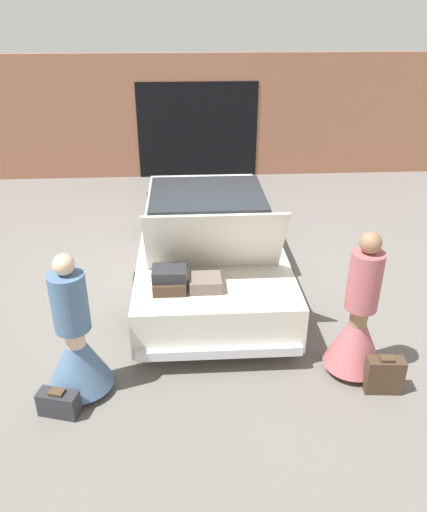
{
  "coord_description": "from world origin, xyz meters",
  "views": [
    {
      "loc": [
        -0.34,
        -6.99,
        3.83
      ],
      "look_at": [
        0.0,
        -1.34,
        0.92
      ],
      "focal_mm": 35.0,
      "sensor_mm": 36.0,
      "label": 1
    }
  ],
  "objects": [
    {
      "name": "garage_wall_back",
      "position": [
        0.0,
        4.83,
        1.39
      ],
      "size": [
        12.0,
        0.14,
        2.8
      ],
      "color": "#9E664C",
      "rests_on": "ground_plane"
    },
    {
      "name": "suitcase_beside_right_person",
      "position": [
        1.76,
        -2.89,
        0.21
      ],
      "size": [
        0.41,
        0.21,
        0.45
      ],
      "color": "#473323",
      "rests_on": "ground_plane"
    },
    {
      "name": "person_left",
      "position": [
        -1.53,
        -2.66,
        0.59
      ],
      "size": [
        0.71,
        0.71,
        1.66
      ],
      "rotation": [
        0.0,
        0.0,
        -1.36
      ],
      "color": "beige",
      "rests_on": "ground_plane"
    },
    {
      "name": "car",
      "position": [
        -0.0,
        0.01,
        0.56
      ],
      "size": [
        2.03,
        4.98,
        1.69
      ],
      "color": "silver",
      "rests_on": "ground_plane"
    },
    {
      "name": "suitcase_beside_left_person",
      "position": [
        -1.7,
        -3.03,
        0.14
      ],
      "size": [
        0.45,
        0.28,
        0.3
      ],
      "color": "#2D2D33",
      "rests_on": "ground_plane"
    },
    {
      "name": "person_right",
      "position": [
        1.53,
        -2.52,
        0.62
      ],
      "size": [
        0.67,
        0.67,
        1.74
      ],
      "rotation": [
        0.0,
        0.0,
        1.78
      ],
      "color": "#997051",
      "rests_on": "ground_plane"
    },
    {
      "name": "ground_plane",
      "position": [
        0.0,
        0.0,
        0.0
      ],
      "size": [
        40.0,
        40.0,
        0.0
      ],
      "primitive_type": "plane",
      "color": "slate"
    }
  ]
}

